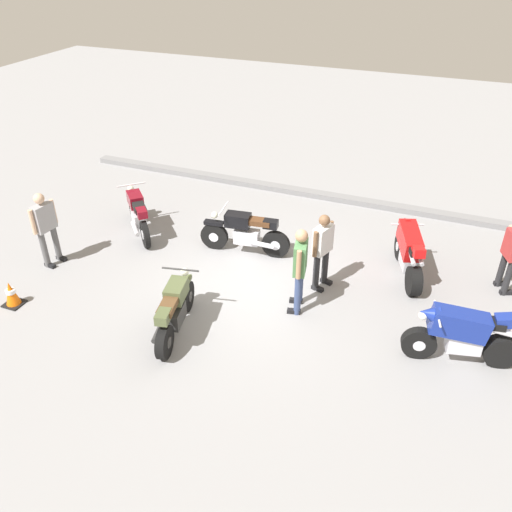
% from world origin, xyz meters
% --- Properties ---
extents(ground_plane, '(40.00, 40.00, 0.00)m').
position_xyz_m(ground_plane, '(0.00, 0.00, 0.00)').
color(ground_plane, gray).
extents(curb_edge, '(14.00, 0.30, 0.15)m').
position_xyz_m(curb_edge, '(0.00, 4.60, 0.07)').
color(curb_edge, gray).
rests_on(curb_edge, ground).
extents(motorcycle_black_cruiser, '(2.09, 0.70, 1.09)m').
position_xyz_m(motorcycle_black_cruiser, '(-0.64, 1.17, 0.52)').
color(motorcycle_black_cruiser, black).
rests_on(motorcycle_black_cruiser, ground).
extents(motorcycle_red_sportbike, '(0.93, 1.90, 1.14)m').
position_xyz_m(motorcycle_red_sportbike, '(2.92, 1.61, 0.59)').
color(motorcycle_red_sportbike, black).
rests_on(motorcycle_red_sportbike, ground).
extents(motorcycle_blue_sportbike, '(1.94, 0.78, 1.14)m').
position_xyz_m(motorcycle_blue_sportbike, '(4.12, -0.76, 0.59)').
color(motorcycle_blue_sportbike, black).
rests_on(motorcycle_blue_sportbike, ground).
extents(motorcycle_olive_vintage, '(0.73, 1.94, 1.07)m').
position_xyz_m(motorcycle_olive_vintage, '(-0.75, -1.87, 0.49)').
color(motorcycle_olive_vintage, black).
rests_on(motorcycle_olive_vintage, ground).
extents(motorcycle_maroon_cruiser, '(1.53, 1.59, 1.09)m').
position_xyz_m(motorcycle_maroon_cruiser, '(-3.39, 1.07, 0.52)').
color(motorcycle_maroon_cruiser, black).
rests_on(motorcycle_maroon_cruiser, ground).
extents(person_in_white_shirt, '(0.42, 0.64, 1.66)m').
position_xyz_m(person_in_white_shirt, '(1.32, 0.52, 0.94)').
color(person_in_white_shirt, '#262628').
rests_on(person_in_white_shirt, ground).
extents(person_in_green_shirt, '(0.38, 0.68, 1.76)m').
position_xyz_m(person_in_green_shirt, '(1.13, -0.38, 1.02)').
color(person_in_green_shirt, '#384772').
rests_on(person_in_green_shirt, ground).
extents(person_in_gray_shirt, '(0.36, 0.66, 1.69)m').
position_xyz_m(person_in_gray_shirt, '(-4.44, -0.82, 0.97)').
color(person_in_gray_shirt, '#59595B').
rests_on(person_in_gray_shirt, ground).
extents(person_in_red_shirt, '(0.44, 0.62, 1.60)m').
position_xyz_m(person_in_red_shirt, '(4.83, 1.77, 0.90)').
color(person_in_red_shirt, '#262628').
rests_on(person_in_red_shirt, ground).
extents(traffic_cone, '(0.36, 0.36, 0.53)m').
position_xyz_m(traffic_cone, '(-4.15, -2.35, 0.26)').
color(traffic_cone, black).
rests_on(traffic_cone, ground).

